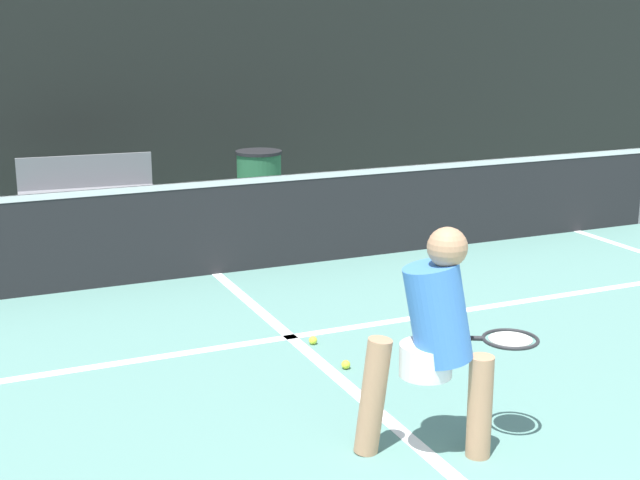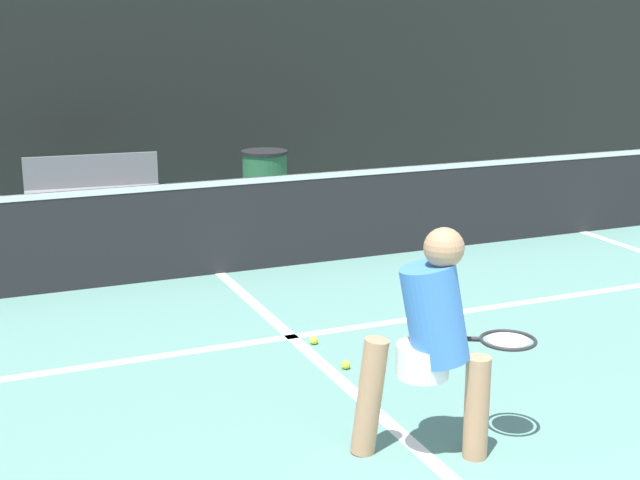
% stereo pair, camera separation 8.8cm
% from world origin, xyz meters
% --- Properties ---
extents(court_service_line, '(8.25, 0.10, 0.01)m').
position_xyz_m(court_service_line, '(0.00, 5.42, 0.00)').
color(court_service_line, white).
rests_on(court_service_line, ground).
extents(court_center_mark, '(0.10, 5.75, 0.01)m').
position_xyz_m(court_center_mark, '(0.00, 4.52, 0.00)').
color(court_center_mark, white).
rests_on(court_center_mark, ground).
extents(net, '(11.09, 0.09, 1.07)m').
position_xyz_m(net, '(0.00, 7.40, 0.51)').
color(net, slate).
rests_on(net, ground).
extents(fence_back, '(24.00, 0.06, 3.14)m').
position_xyz_m(fence_back, '(0.00, 11.09, 1.56)').
color(fence_back, black).
rests_on(fence_back, ground).
extents(player_practicing, '(1.19, 0.52, 1.38)m').
position_xyz_m(player_practicing, '(0.03, 3.26, 0.74)').
color(player_practicing, tan).
rests_on(player_practicing, ground).
extents(tennis_ball_scattered_1, '(0.07, 0.07, 0.07)m').
position_xyz_m(tennis_ball_scattered_1, '(0.10, 5.20, 0.03)').
color(tennis_ball_scattered_1, '#D1E033').
rests_on(tennis_ball_scattered_1, ground).
extents(tennis_ball_scattered_4, '(0.07, 0.07, 0.07)m').
position_xyz_m(tennis_ball_scattered_4, '(0.12, 4.64, 0.03)').
color(tennis_ball_scattered_4, '#D1E033').
rests_on(tennis_ball_scattered_4, ground).
extents(courtside_bench, '(1.64, 0.51, 0.86)m').
position_xyz_m(courtside_bench, '(-0.79, 10.06, 0.47)').
color(courtside_bench, slate).
rests_on(courtside_bench, ground).
extents(trash_bin, '(0.60, 0.60, 0.83)m').
position_xyz_m(trash_bin, '(1.36, 9.84, 0.42)').
color(trash_bin, '#28603D').
rests_on(trash_bin, ground).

